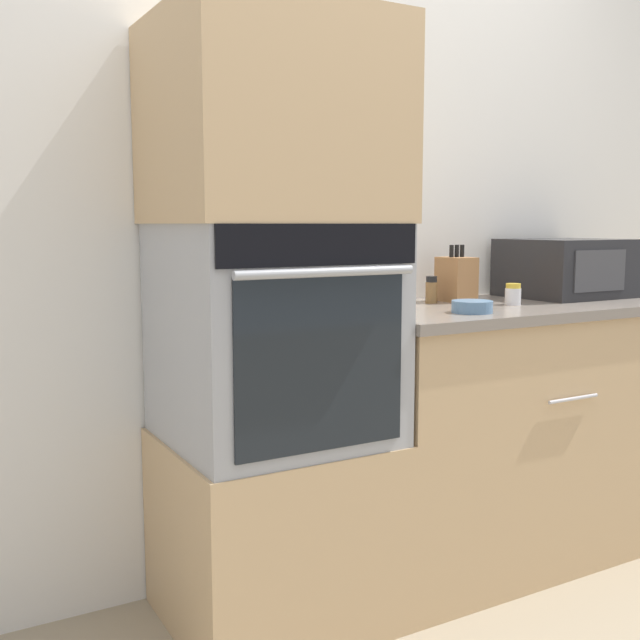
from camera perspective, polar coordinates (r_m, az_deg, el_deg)
name	(u,v)px	position (r m, az deg, el deg)	size (l,w,h in m)	color
ground_plane	(415,633)	(2.45, 7.23, -22.59)	(12.00, 12.00, 0.00)	gray
wall_back	(313,216)	(2.66, -0.57, 7.94)	(8.00, 0.05, 2.50)	silver
oven_cabinet_base	(274,528)	(2.40, -3.52, -15.52)	(0.64, 0.60, 0.58)	tan
wall_oven	(273,332)	(2.24, -3.61, -0.95)	(0.62, 0.64, 0.65)	#9EA0A5
oven_cabinet_upper	(271,123)	(2.24, -3.78, 14.77)	(0.64, 0.60, 0.58)	tan
counter_unit	(505,429)	(2.86, 13.89, -8.10)	(1.27, 0.63, 0.94)	tan
microwave	(565,268)	(3.09, 18.18, 3.79)	(0.43, 0.38, 0.23)	#232326
knife_block	(456,279)	(2.80, 10.34, 3.10)	(0.10, 0.13, 0.21)	olive
bowl	(472,307)	(2.45, 11.51, 1.00)	(0.13, 0.13, 0.04)	#517599
condiment_jar_near	(431,290)	(2.72, 8.48, 2.27)	(0.04, 0.04, 0.10)	brown
condiment_jar_mid	(513,294)	(2.73, 14.49, 1.90)	(0.06, 0.06, 0.08)	silver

